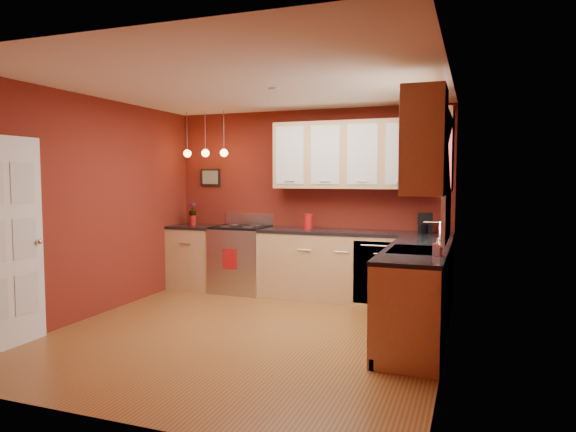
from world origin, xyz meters
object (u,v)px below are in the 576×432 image
(gas_range, at_px, (241,258))
(soap_pump, at_px, (438,247))
(sink, at_px, (416,252))
(red_canister, at_px, (308,221))
(coffee_maker, at_px, (425,224))

(gas_range, height_order, soap_pump, gas_range)
(sink, distance_m, soap_pump, 0.43)
(red_canister, bearing_deg, sink, -43.65)
(sink, bearing_deg, soap_pump, -57.02)
(gas_range, distance_m, red_canister, 1.15)
(gas_range, distance_m, sink, 3.05)
(coffee_maker, bearing_deg, sink, -95.13)
(sink, bearing_deg, gas_range, 150.22)
(red_canister, xyz_separation_m, soap_pump, (1.85, -1.89, -0.02))
(soap_pump, bearing_deg, coffee_maker, 98.52)
(red_canister, relative_size, coffee_maker, 0.80)
(red_canister, relative_size, soap_pump, 1.24)
(sink, distance_m, red_canister, 2.24)
(sink, height_order, red_canister, sink)
(gas_range, height_order, red_canister, red_canister)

